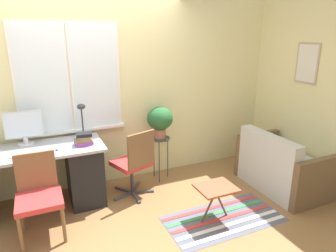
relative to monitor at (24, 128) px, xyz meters
name	(u,v)px	position (x,y,z in m)	size (l,w,h in m)	color
ground_plane	(113,207)	(0.89, -0.55, -0.99)	(14.00, 14.00, 0.00)	olive
wall_back_with_window	(93,89)	(0.87, 0.21, 0.36)	(9.00, 0.12, 2.70)	beige
wall_right_with_picture	(293,84)	(3.63, -0.55, 0.36)	(0.08, 9.00, 2.70)	beige
desk	(28,180)	(-0.03, -0.21, -0.58)	(1.78, 0.69, 0.78)	#9EA3A8
monitor	(24,128)	(0.00, 0.00, 0.00)	(0.43, 0.18, 0.41)	silver
keyboard	(29,153)	(0.03, -0.34, -0.21)	(0.40, 0.14, 0.02)	silver
mouse	(57,149)	(0.32, -0.35, -0.20)	(0.03, 0.06, 0.03)	slate
desk_lamp	(82,115)	(0.67, -0.02, 0.08)	(0.15, 0.15, 0.44)	#2D2D33
book_stack	(84,139)	(0.64, -0.29, -0.14)	(0.21, 0.19, 0.15)	purple
desk_chair_wooden	(39,194)	(0.08, -0.72, -0.53)	(0.45, 0.46, 0.87)	brown
office_chair_swivel	(135,162)	(1.23, -0.39, -0.51)	(0.56, 0.55, 0.91)	#47474C
couch_loveseat	(281,168)	(3.13, -0.99, -0.71)	(0.74, 1.18, 0.81)	beige
plant_stand	(160,142)	(1.72, -0.07, -0.42)	(0.28, 0.28, 0.64)	#333338
potted_plant	(160,119)	(1.72, -0.07, -0.08)	(0.36, 0.36, 0.45)	#9E6B4C
floor_rug_striped	(223,219)	(1.99, -1.31, -0.99)	(1.36, 0.68, 0.01)	#565B6B
folding_stool	(216,190)	(1.90, -1.27, -0.61)	(0.43, 0.36, 0.42)	#B24C33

